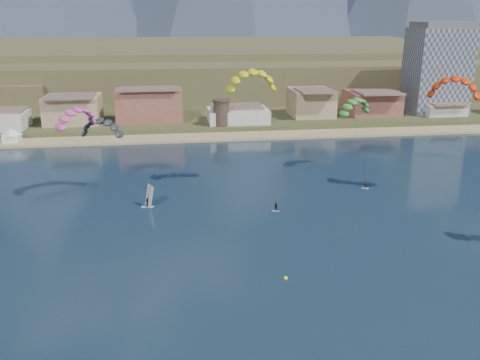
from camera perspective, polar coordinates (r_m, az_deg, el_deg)
The scene contains 14 objects.
ground at distance 63.45m, azimuth 4.07°, elevation -17.72°, with size 2400.00×2400.00×0.00m, color black.
beach at distance 160.97m, azimuth -3.55°, elevation 4.78°, with size 2200.00×12.00×0.90m.
land at distance 611.54m, azimuth -6.87°, elevation 14.42°, with size 2200.00×900.00×4.00m.
foothills at distance 286.14m, azimuth -0.96°, elevation 12.41°, with size 940.00×210.00×18.00m.
town at distance 177.11m, azimuth -17.14°, elevation 7.80°, with size 400.00×24.00×12.00m.
apartment_tower at distance 203.49m, azimuth 20.96°, elevation 11.45°, with size 20.00×16.00×32.00m.
watchtower at distance 167.93m, azimuth -2.08°, elevation 7.49°, with size 5.82×5.82×8.60m.
kitesurfer_yellow at distance 108.00m, azimuth 1.34°, elevation 11.26°, with size 11.70×17.10×28.25m.
kitesurfer_green at distance 126.07m, azimuth 12.63°, elevation 8.17°, with size 9.88×17.98×20.69m.
distant_kite_pink at distance 107.66m, azimuth -17.67°, elevation 6.98°, with size 9.08×9.45×20.92m.
distant_kite_dark at distance 112.38m, azimuth -15.09°, elevation 5.95°, with size 10.00×7.01×17.87m.
distant_kite_orange at distance 112.66m, azimuth 22.64°, elevation 9.80°, with size 10.98×8.69×26.50m.
windsurfer at distance 104.35m, azimuth -10.10°, elevation -2.22°, with size 2.59×2.84×4.47m.
buoy at distance 76.91m, azimuth 5.06°, elevation -10.74°, with size 0.63×0.63×0.63m.
Camera 1 is at (-11.14, -50.32, 37.01)m, focal length 38.64 mm.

